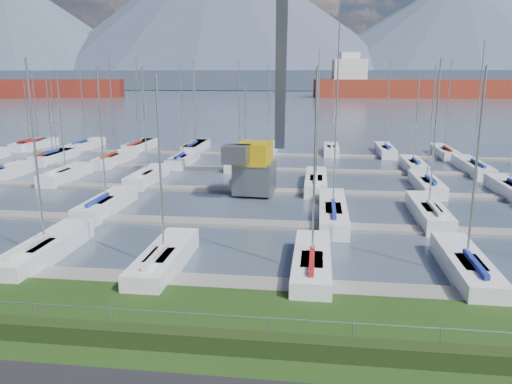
# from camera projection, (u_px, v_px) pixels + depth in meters

# --- Properties ---
(water) EXTENTS (800.00, 540.00, 0.20)m
(water) POSITION_uv_depth(u_px,v_px,m) (314.00, 93.00, 269.58)
(water) COLOR #424F60
(hedge) EXTENTS (80.00, 0.70, 0.70)m
(hedge) POSITION_uv_depth(u_px,v_px,m) (213.00, 341.00, 18.04)
(hedge) COLOR #213012
(hedge) RESTS_ON grass
(fence) EXTENTS (80.00, 0.04, 0.04)m
(fence) POSITION_uv_depth(u_px,v_px,m) (215.00, 315.00, 18.23)
(fence) COLOR #999BA1
(fence) RESTS_ON grass
(foothill) EXTENTS (900.00, 80.00, 12.00)m
(foothill) POSITION_uv_depth(u_px,v_px,m) (315.00, 80.00, 335.68)
(foothill) COLOR #414E60
(foothill) RESTS_ON water
(mountains) EXTENTS (1190.00, 360.00, 115.00)m
(mountains) POSITION_uv_depth(u_px,v_px,m) (327.00, 26.00, 397.43)
(mountains) COLOR #404D5E
(mountains) RESTS_ON water
(docks) EXTENTS (90.00, 41.60, 0.25)m
(docks) POSITION_uv_depth(u_px,v_px,m) (276.00, 191.00, 43.65)
(docks) COLOR slate
(docks) RESTS_ON water
(crane) EXTENTS (5.10, 13.31, 22.35)m
(crane) POSITION_uv_depth(u_px,v_px,m) (262.00, 128.00, 42.55)
(crane) COLOR slate
(crane) RESTS_ON water
(cargo_ship_west) EXTENTS (89.67, 41.64, 21.50)m
(cargo_ship_west) POSITION_uv_depth(u_px,v_px,m) (8.00, 88.00, 216.53)
(cargo_ship_west) COLOR maroon
(cargo_ship_west) RESTS_ON water
(cargo_ship_mid) EXTENTS (100.60, 24.45, 21.50)m
(cargo_ship_mid) POSITION_uv_depth(u_px,v_px,m) (419.00, 89.00, 217.90)
(cargo_ship_mid) COLOR maroon
(cargo_ship_mid) RESTS_ON water
(sailboat_fleet) EXTENTS (75.82, 49.84, 13.61)m
(sailboat_fleet) POSITION_uv_depth(u_px,v_px,m) (243.00, 122.00, 46.09)
(sailboat_fleet) COLOR navy
(sailboat_fleet) RESTS_ON water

